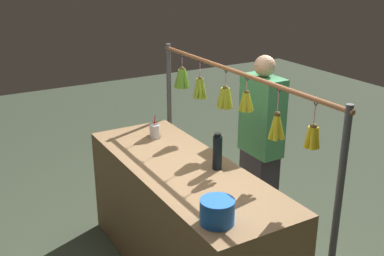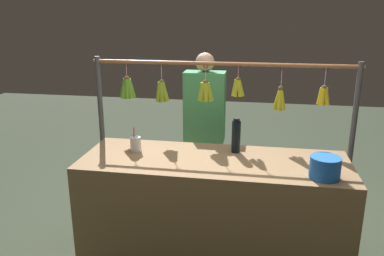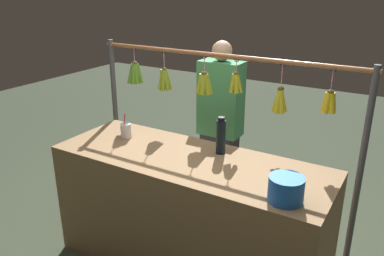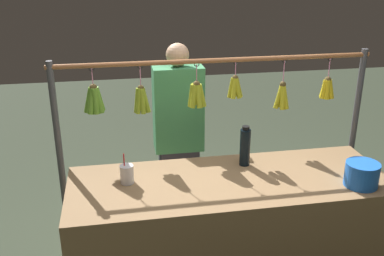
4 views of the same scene
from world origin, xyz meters
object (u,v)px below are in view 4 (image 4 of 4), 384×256
at_px(blue_bucket, 362,174).
at_px(vendor_person, 179,145).
at_px(drink_cup, 127,174).
at_px(water_bottle, 245,147).

relative_size(blue_bucket, vendor_person, 0.13).
height_order(blue_bucket, vendor_person, vendor_person).
distance_m(drink_cup, vendor_person, 0.92).
bearing_deg(vendor_person, blue_bucket, 131.87).
bearing_deg(vendor_person, drink_cup, 61.03).
height_order(drink_cup, vendor_person, vendor_person).
distance_m(water_bottle, drink_cup, 0.80).
height_order(water_bottle, vendor_person, vendor_person).
distance_m(blue_bucket, vendor_person, 1.46).
xyz_separation_m(water_bottle, vendor_person, (0.35, -0.67, -0.25)).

